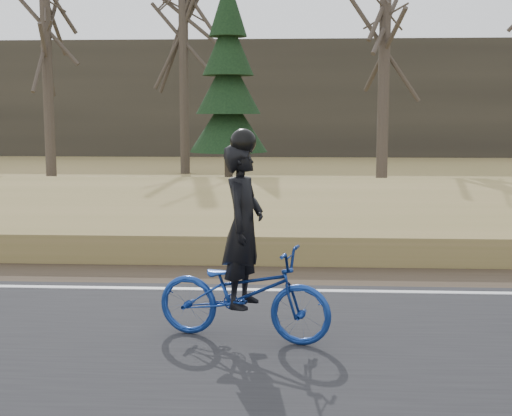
{
  "coord_description": "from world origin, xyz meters",
  "views": [
    {
      "loc": [
        -5.24,
        -8.83,
        2.38
      ],
      "look_at": [
        -5.76,
        0.5,
        1.1
      ],
      "focal_mm": 50.0,
      "sensor_mm": 36.0,
      "label": 1
    }
  ],
  "objects": [
    {
      "name": "treeline_backdrop",
      "position": [
        0.0,
        30.0,
        3.0
      ],
      "size": [
        120.0,
        4.0,
        6.0
      ],
      "primitive_type": "cube",
      "color": "#383328",
      "rests_on": "ground"
    },
    {
      "name": "cyclist",
      "position": [
        -5.76,
        -1.79,
        0.73
      ],
      "size": [
        1.93,
        1.08,
        2.14
      ],
      "rotation": [
        0.0,
        0.0,
        1.32
      ],
      "color": "navy",
      "rests_on": "road"
    },
    {
      "name": "bare_tree_far_left",
      "position": [
        -13.74,
        15.48,
        4.18
      ],
      "size": [
        0.36,
        0.36,
        8.36
      ],
      "primitive_type": "cylinder",
      "color": "#483F35",
      "rests_on": "ground"
    },
    {
      "name": "bare_tree_left",
      "position": [
        -9.45,
        18.12,
        4.45
      ],
      "size": [
        0.36,
        0.36,
        8.91
      ],
      "primitive_type": "cylinder",
      "color": "#483F35",
      "rests_on": "ground"
    },
    {
      "name": "bare_tree_near_left",
      "position": [
        -2.54,
        13.6,
        3.62
      ],
      "size": [
        0.36,
        0.36,
        7.24
      ],
      "primitive_type": "cylinder",
      "color": "#483F35",
      "rests_on": "ground"
    },
    {
      "name": "conifer",
      "position": [
        -7.47,
        14.86,
        3.21
      ],
      "size": [
        2.6,
        2.6,
        6.78
      ],
      "color": "#483F35",
      "rests_on": "ground"
    }
  ]
}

